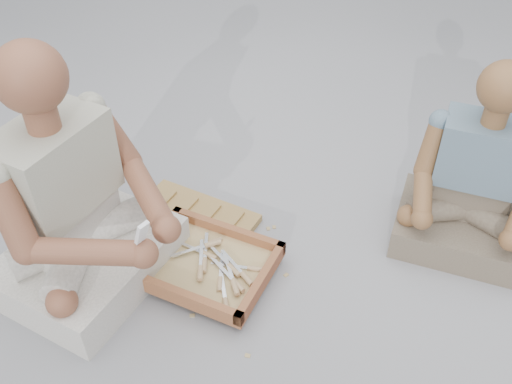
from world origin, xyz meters
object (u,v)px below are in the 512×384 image
at_px(carved_panel, 190,222).
at_px(craftsman, 76,212).
at_px(companion, 472,189).
at_px(tool_tray, 206,264).

distance_m(carved_panel, craftsman, 0.58).
bearing_deg(companion, tool_tray, 31.52).
relative_size(tool_tray, companion, 0.64).
xyz_separation_m(carved_panel, tool_tray, (0.20, -0.23, 0.04)).
xyz_separation_m(tool_tray, craftsman, (-0.42, -0.19, 0.29)).
relative_size(carved_panel, tool_tray, 1.01).
relative_size(carved_panel, companion, 0.64).
height_order(carved_panel, companion, companion).
relative_size(tool_tray, craftsman, 0.53).
distance_m(craftsman, companion, 1.57).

